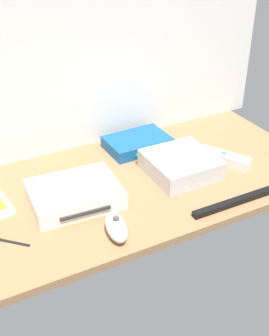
# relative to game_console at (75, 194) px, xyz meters

# --- Properties ---
(ground_plane) EXTENTS (1.00, 0.48, 0.02)m
(ground_plane) POSITION_rel_game_console_xyz_m (0.17, 0.01, -0.03)
(ground_plane) COLOR #936D47
(ground_plane) RESTS_ON ground
(back_wall) EXTENTS (1.10, 0.01, 0.64)m
(back_wall) POSITION_rel_game_console_xyz_m (0.17, 0.26, 0.30)
(back_wall) COLOR silver
(back_wall) RESTS_ON ground
(game_console) EXTENTS (0.22, 0.17, 0.04)m
(game_console) POSITION_rel_game_console_xyz_m (0.00, 0.00, 0.00)
(game_console) COLOR white
(game_console) RESTS_ON ground_plane
(mini_computer) EXTENTS (0.17, 0.17, 0.05)m
(mini_computer) POSITION_rel_game_console_xyz_m (0.30, -0.01, 0.00)
(mini_computer) COLOR silver
(mini_computer) RESTS_ON ground_plane
(network_router) EXTENTS (0.18, 0.13, 0.03)m
(network_router) POSITION_rel_game_console_xyz_m (0.26, 0.17, -0.00)
(network_router) COLOR #145193
(network_router) RESTS_ON ground_plane
(remote_wand) EXTENTS (0.10, 0.15, 0.03)m
(remote_wand) POSITION_rel_game_console_xyz_m (0.43, -0.02, -0.01)
(remote_wand) COLOR white
(remote_wand) RESTS_ON ground_plane
(remote_nunchuk) EXTENTS (0.06, 0.11, 0.05)m
(remote_nunchuk) POSITION_rel_game_console_xyz_m (0.04, -0.16, -0.00)
(remote_nunchuk) COLOR white
(remote_nunchuk) RESTS_ON ground_plane
(sensor_bar) EXTENTS (0.24, 0.02, 0.01)m
(sensor_bar) POSITION_rel_game_console_xyz_m (0.34, -0.19, -0.01)
(sensor_bar) COLOR black
(sensor_bar) RESTS_ON ground_plane
(stylus_pen) EXTENTS (0.07, 0.07, 0.01)m
(stylus_pen) POSITION_rel_game_console_xyz_m (-0.18, -0.07, -0.02)
(stylus_pen) COLOR black
(stylus_pen) RESTS_ON ground_plane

